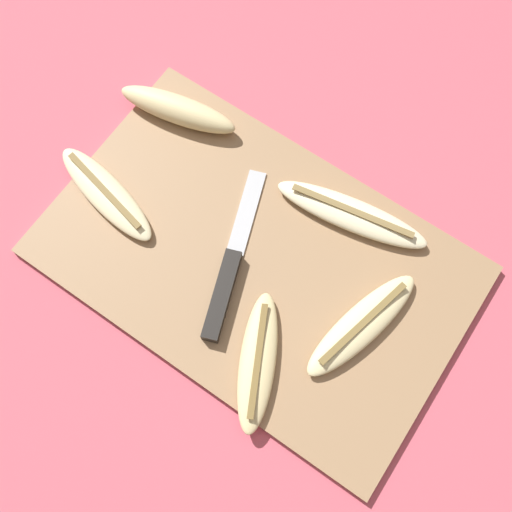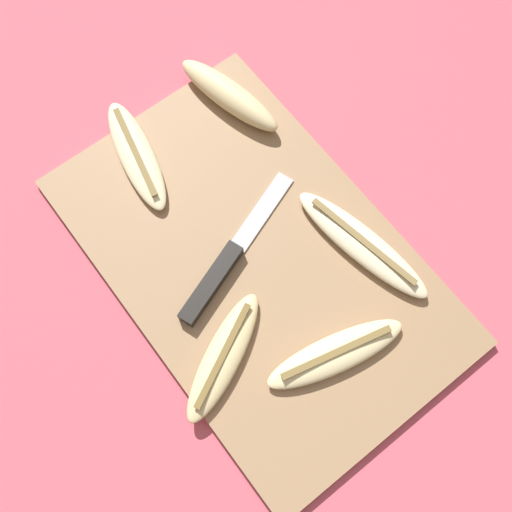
{
  "view_description": "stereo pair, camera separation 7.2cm",
  "coord_description": "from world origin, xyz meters",
  "px_view_note": "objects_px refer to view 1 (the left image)",
  "views": [
    {
      "loc": [
        0.13,
        -0.19,
        0.71
      ],
      "look_at": [
        0.0,
        0.0,
        0.02
      ],
      "focal_mm": 42.0,
      "sensor_mm": 36.0,
      "label": 1
    },
    {
      "loc": [
        0.18,
        -0.14,
        0.71
      ],
      "look_at": [
        0.0,
        0.0,
        0.02
      ],
      "focal_mm": 42.0,
      "sensor_mm": 36.0,
      "label": 2
    }
  ],
  "objects_px": {
    "banana_cream_curved": "(106,193)",
    "banana_bright_far": "(351,214)",
    "banana_ripe_center": "(178,109)",
    "banana_soft_right": "(362,325)",
    "banana_mellow_near": "(258,361)",
    "knife": "(226,281)"
  },
  "relations": [
    {
      "from": "banana_mellow_near",
      "to": "banana_soft_right",
      "type": "bearing_deg",
      "value": 53.66
    },
    {
      "from": "banana_cream_curved",
      "to": "banana_soft_right",
      "type": "height_order",
      "value": "same"
    },
    {
      "from": "banana_cream_curved",
      "to": "banana_soft_right",
      "type": "bearing_deg",
      "value": 6.1
    },
    {
      "from": "knife",
      "to": "banana_mellow_near",
      "type": "relative_size",
      "value": 1.34
    },
    {
      "from": "banana_cream_curved",
      "to": "banana_bright_far",
      "type": "height_order",
      "value": "banana_bright_far"
    },
    {
      "from": "banana_ripe_center",
      "to": "banana_bright_far",
      "type": "height_order",
      "value": "banana_ripe_center"
    },
    {
      "from": "banana_ripe_center",
      "to": "banana_cream_curved",
      "type": "xyz_separation_m",
      "value": [
        -0.01,
        -0.14,
        -0.01
      ]
    },
    {
      "from": "banana_cream_curved",
      "to": "banana_bright_far",
      "type": "xyz_separation_m",
      "value": [
        0.27,
        0.15,
        0.0
      ]
    },
    {
      "from": "banana_ripe_center",
      "to": "banana_soft_right",
      "type": "bearing_deg",
      "value": -17.2
    },
    {
      "from": "banana_ripe_center",
      "to": "banana_cream_curved",
      "type": "height_order",
      "value": "banana_ripe_center"
    },
    {
      "from": "banana_cream_curved",
      "to": "banana_soft_right",
      "type": "relative_size",
      "value": 0.99
    },
    {
      "from": "banana_ripe_center",
      "to": "banana_bright_far",
      "type": "bearing_deg",
      "value": 1.0
    },
    {
      "from": "banana_cream_curved",
      "to": "banana_mellow_near",
      "type": "distance_m",
      "value": 0.28
    },
    {
      "from": "knife",
      "to": "banana_cream_curved",
      "type": "bearing_deg",
      "value": 157.77
    },
    {
      "from": "banana_cream_curved",
      "to": "banana_mellow_near",
      "type": "height_order",
      "value": "same"
    },
    {
      "from": "knife",
      "to": "banana_cream_curved",
      "type": "height_order",
      "value": "banana_cream_curved"
    },
    {
      "from": "knife",
      "to": "banana_bright_far",
      "type": "height_order",
      "value": "banana_bright_far"
    },
    {
      "from": "banana_cream_curved",
      "to": "banana_mellow_near",
      "type": "relative_size",
      "value": 1.07
    },
    {
      "from": "knife",
      "to": "banana_soft_right",
      "type": "bearing_deg",
      "value": -4.05
    },
    {
      "from": "banana_ripe_center",
      "to": "banana_soft_right",
      "type": "distance_m",
      "value": 0.36
    },
    {
      "from": "banana_soft_right",
      "to": "banana_mellow_near",
      "type": "bearing_deg",
      "value": -126.34
    },
    {
      "from": "banana_ripe_center",
      "to": "banana_bright_far",
      "type": "relative_size",
      "value": 0.82
    }
  ]
}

